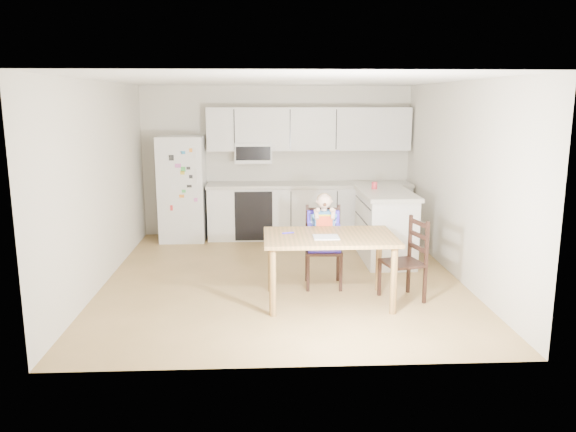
# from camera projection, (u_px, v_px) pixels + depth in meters

# --- Properties ---
(room) EXTENTS (4.52, 5.01, 2.51)m
(room) POSITION_uv_depth(u_px,v_px,m) (281.00, 177.00, 7.51)
(room) COLOR olive
(room) RESTS_ON ground
(refrigerator) EXTENTS (0.72, 0.70, 1.70)m
(refrigerator) POSITION_uv_depth(u_px,v_px,m) (183.00, 189.00, 9.15)
(refrigerator) COLOR silver
(refrigerator) RESTS_ON ground
(kitchen_run) EXTENTS (3.37, 0.62, 2.15)m
(kitchen_run) POSITION_uv_depth(u_px,v_px,m) (307.00, 185.00, 9.33)
(kitchen_run) COLOR silver
(kitchen_run) RESTS_ON ground
(kitchen_island) EXTENTS (0.71, 1.35, 1.00)m
(kitchen_island) POSITION_uv_depth(u_px,v_px,m) (385.00, 225.00, 8.04)
(kitchen_island) COLOR silver
(kitchen_island) RESTS_ON ground
(red_cup) EXTENTS (0.08, 0.08, 0.10)m
(red_cup) POSITION_uv_depth(u_px,v_px,m) (374.00, 185.00, 8.13)
(red_cup) COLOR red
(red_cup) RESTS_ON kitchen_island
(dining_table) EXTENTS (1.46, 0.94, 0.78)m
(dining_table) POSITION_uv_depth(u_px,v_px,m) (329.00, 244.00, 6.28)
(dining_table) COLOR brown
(dining_table) RESTS_ON ground
(napkin) EXTENTS (0.28, 0.24, 0.01)m
(napkin) POSITION_uv_depth(u_px,v_px,m) (326.00, 237.00, 6.16)
(napkin) COLOR #B5B5BA
(napkin) RESTS_ON dining_table
(toddler_spoon) EXTENTS (0.12, 0.06, 0.02)m
(toddler_spoon) POSITION_uv_depth(u_px,v_px,m) (287.00, 233.00, 6.34)
(toddler_spoon) COLOR #3724CA
(toddler_spoon) RESTS_ON dining_table
(chair_booster) EXTENTS (0.45, 0.45, 1.16)m
(chair_booster) POSITION_uv_depth(u_px,v_px,m) (324.00, 230.00, 6.88)
(chair_booster) COLOR black
(chair_booster) RESTS_ON ground
(chair_side) EXTENTS (0.51, 0.51, 0.95)m
(chair_side) POSITION_uv_depth(u_px,v_px,m) (410.00, 254.00, 6.43)
(chair_side) COLOR black
(chair_side) RESTS_ON ground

